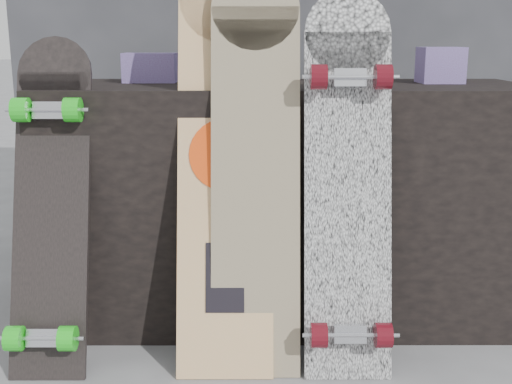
{
  "coord_description": "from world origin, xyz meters",
  "views": [
    {
      "loc": [
        -0.11,
        -1.66,
        0.95
      ],
      "look_at": [
        -0.11,
        0.2,
        0.5
      ],
      "focal_mm": 45.0,
      "sensor_mm": 36.0,
      "label": 1
    }
  ],
  "objects_px": {
    "skateboard_dark": "(50,200)",
    "longboard_cascadia": "(348,177)",
    "longboard_celtic": "(255,156)",
    "longboard_geisha": "(225,149)",
    "vendor_table": "(287,200)"
  },
  "relations": [
    {
      "from": "longboard_celtic",
      "to": "longboard_geisha",
      "type": "bearing_deg",
      "value": 162.51
    },
    {
      "from": "longboard_celtic",
      "to": "longboard_cascadia",
      "type": "xyz_separation_m",
      "value": [
        0.26,
        -0.04,
        -0.06
      ]
    },
    {
      "from": "vendor_table",
      "to": "longboard_geisha",
      "type": "xyz_separation_m",
      "value": [
        -0.2,
        -0.32,
        0.23
      ]
    },
    {
      "from": "longboard_cascadia",
      "to": "skateboard_dark",
      "type": "height_order",
      "value": "longboard_cascadia"
    },
    {
      "from": "longboard_geisha",
      "to": "longboard_cascadia",
      "type": "height_order",
      "value": "longboard_geisha"
    },
    {
      "from": "longboard_cascadia",
      "to": "skateboard_dark",
      "type": "xyz_separation_m",
      "value": [
        -0.86,
        0.02,
        -0.07
      ]
    },
    {
      "from": "longboard_geisha",
      "to": "skateboard_dark",
      "type": "relative_size",
      "value": 1.26
    },
    {
      "from": "longboard_cascadia",
      "to": "longboard_geisha",
      "type": "bearing_deg",
      "value": 169.45
    },
    {
      "from": "longboard_celtic",
      "to": "skateboard_dark",
      "type": "bearing_deg",
      "value": -178.25
    },
    {
      "from": "longboard_celtic",
      "to": "longboard_cascadia",
      "type": "relative_size",
      "value": 1.07
    },
    {
      "from": "vendor_table",
      "to": "skateboard_dark",
      "type": "height_order",
      "value": "skateboard_dark"
    },
    {
      "from": "longboard_geisha",
      "to": "longboard_cascadia",
      "type": "bearing_deg",
      "value": -10.55
    },
    {
      "from": "vendor_table",
      "to": "skateboard_dark",
      "type": "bearing_deg",
      "value": -152.78
    },
    {
      "from": "longboard_celtic",
      "to": "longboard_cascadia",
      "type": "bearing_deg",
      "value": -8.16
    },
    {
      "from": "skateboard_dark",
      "to": "longboard_cascadia",
      "type": "bearing_deg",
      "value": -1.31
    }
  ]
}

